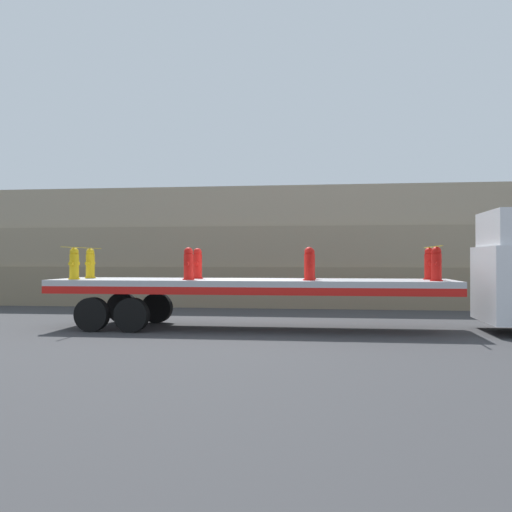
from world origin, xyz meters
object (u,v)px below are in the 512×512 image
fire_hydrant_red_near_1 (188,264)px  fire_hydrant_red_near_2 (309,264)px  fire_hydrant_yellow_far_0 (90,264)px  flatbed_trailer (228,288)px  fire_hydrant_red_near_3 (436,264)px  fire_hydrant_red_far_1 (198,264)px  fire_hydrant_red_far_3 (429,264)px  fire_hydrant_yellow_near_0 (74,264)px  fire_hydrant_red_far_2 (310,264)px

fire_hydrant_red_near_1 → fire_hydrant_red_near_2: (3.26, 0.00, 0.00)m
fire_hydrant_yellow_far_0 → fire_hydrant_red_near_2: 6.62m
flatbed_trailer → fire_hydrant_red_near_3: size_ratio=12.44×
fire_hydrant_red_far_1 → fire_hydrant_red_near_3: 6.62m
flatbed_trailer → fire_hydrant_red_far_1: 1.32m
fire_hydrant_red_near_2 → fire_hydrant_red_near_3: size_ratio=1.00×
fire_hydrant_red_near_1 → fire_hydrant_red_far_3: same height
flatbed_trailer → fire_hydrant_red_far_1: size_ratio=12.44×
fire_hydrant_red_far_3 → fire_hydrant_red_near_2: bearing=-161.8°
flatbed_trailer → fire_hydrant_red_near_3: 5.59m
flatbed_trailer → fire_hydrant_red_near_1: bearing=-152.0°
flatbed_trailer → fire_hydrant_red_far_3: 5.59m
fire_hydrant_yellow_far_0 → fire_hydrant_yellow_near_0: bearing=-90.0°
fire_hydrant_red_near_1 → fire_hydrant_red_far_3: 6.62m
fire_hydrant_yellow_near_0 → fire_hydrant_red_far_3: (9.79, 1.07, 0.00)m
fire_hydrant_yellow_near_0 → fire_hydrant_red_far_1: same height
flatbed_trailer → fire_hydrant_red_near_2: 2.41m
flatbed_trailer → fire_hydrant_yellow_near_0: size_ratio=12.44×
fire_hydrant_red_near_1 → fire_hydrant_red_near_3: same height
flatbed_trailer → fire_hydrant_red_far_2: (2.26, 0.54, 0.67)m
fire_hydrant_red_near_3 → fire_hydrant_red_far_3: bearing=90.0°
flatbed_trailer → fire_hydrant_red_far_1: fire_hydrant_red_far_1 is taller
fire_hydrant_red_far_2 → fire_hydrant_red_far_3: size_ratio=1.00×
fire_hydrant_yellow_far_0 → fire_hydrant_red_far_2: size_ratio=1.00×
fire_hydrant_yellow_near_0 → fire_hydrant_red_far_3: bearing=6.2°
fire_hydrant_red_far_1 → flatbed_trailer: bearing=-28.0°
fire_hydrant_red_far_1 → fire_hydrant_red_far_2: size_ratio=1.00×
fire_hydrant_red_far_1 → fire_hydrant_red_far_3: size_ratio=1.00×
fire_hydrant_red_near_1 → fire_hydrant_red_near_3: (6.53, 0.00, 0.00)m
fire_hydrant_red_far_2 → fire_hydrant_yellow_far_0: bearing=180.0°
fire_hydrant_yellow_near_0 → fire_hydrant_red_near_2: size_ratio=1.00×
fire_hydrant_red_far_2 → fire_hydrant_red_near_3: bearing=-18.2°
flatbed_trailer → fire_hydrant_red_far_3: size_ratio=12.44×
fire_hydrant_red_far_3 → flatbed_trailer: bearing=-174.5°
fire_hydrant_red_near_1 → fire_hydrant_red_far_2: 3.44m
flatbed_trailer → fire_hydrant_red_far_3: (5.52, 0.54, 0.67)m
fire_hydrant_red_near_1 → fire_hydrant_red_far_1: 1.07m
flatbed_trailer → fire_hydrant_red_near_1: 1.32m
fire_hydrant_red_far_3 → fire_hydrant_red_near_1: bearing=-170.7°
fire_hydrant_red_far_1 → fire_hydrant_red_far_2: bearing=0.0°
fire_hydrant_yellow_near_0 → fire_hydrant_red_far_1: size_ratio=1.00×
fire_hydrant_red_far_2 → fire_hydrant_red_far_3: same height
fire_hydrant_red_near_2 → fire_hydrant_red_near_3: bearing=0.0°
flatbed_trailer → fire_hydrant_red_near_1: fire_hydrant_red_near_1 is taller
flatbed_trailer → fire_hydrant_red_far_2: bearing=13.4°
fire_hydrant_yellow_near_0 → fire_hydrant_red_far_2: bearing=9.3°
fire_hydrant_yellow_near_0 → fire_hydrant_red_far_2: 6.62m
fire_hydrant_red_near_1 → fire_hydrant_red_far_3: bearing=9.3°
fire_hydrant_red_far_1 → fire_hydrant_red_far_3: (6.53, 0.00, 0.00)m
flatbed_trailer → fire_hydrant_yellow_far_0: (-4.27, 0.54, 0.67)m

